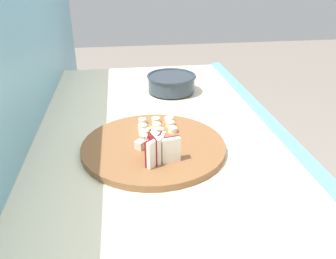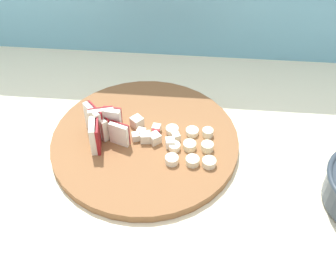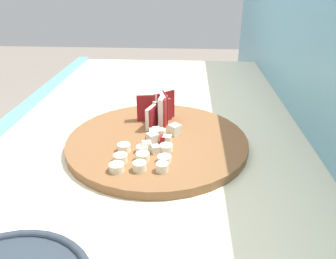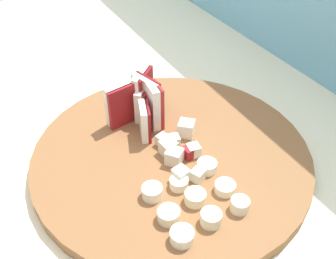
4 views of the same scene
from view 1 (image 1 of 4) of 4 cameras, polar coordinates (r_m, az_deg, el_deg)
tile_backsplash at (r=1.10m, az=-21.20°, el=-14.23°), size 2.40×0.04×1.30m
cutting_board at (r=0.91m, az=-2.40°, el=-2.85°), size 0.38×0.38×0.02m
apple_wedge_fan at (r=0.82m, az=-1.61°, el=-3.22°), size 0.10×0.09×0.07m
apple_dice_pile at (r=0.91m, az=-2.93°, el=-1.51°), size 0.11×0.08×0.02m
banana_slice_rows at (r=0.99m, az=-1.71°, el=0.71°), size 0.10×0.11×0.02m
ceramic_bowl at (r=1.30m, az=0.57°, el=7.79°), size 0.18×0.18×0.07m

